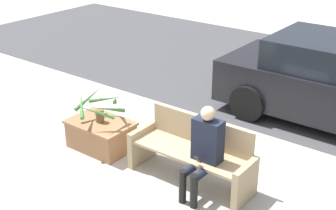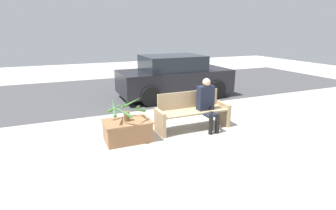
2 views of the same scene
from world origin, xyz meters
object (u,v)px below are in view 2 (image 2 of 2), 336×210
at_px(person_seated, 207,102).
at_px(parked_car, 174,77).
at_px(bench, 192,112).
at_px(planter_box, 127,130).
at_px(potted_plant, 127,109).

xyz_separation_m(person_seated, parked_car, (0.61, 3.33, 0.05)).
xyz_separation_m(bench, person_seated, (0.31, -0.19, 0.27)).
distance_m(planter_box, potted_plant, 0.50).
bearing_deg(parked_car, person_seated, -100.31).
distance_m(bench, potted_plant, 1.74).
xyz_separation_m(bench, planter_box, (-1.71, -0.13, -0.18)).
bearing_deg(parked_car, planter_box, -128.79).
bearing_deg(potted_plant, planter_box, 174.25).
height_order(bench, parked_car, parked_car).
xyz_separation_m(bench, parked_car, (0.92, 3.14, 0.32)).
relative_size(bench, potted_plant, 2.22).
xyz_separation_m(person_seated, planter_box, (-2.02, 0.06, -0.45)).
relative_size(bench, parked_car, 0.46).
distance_m(bench, person_seated, 0.46).
xyz_separation_m(planter_box, parked_car, (2.63, 3.27, 0.50)).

